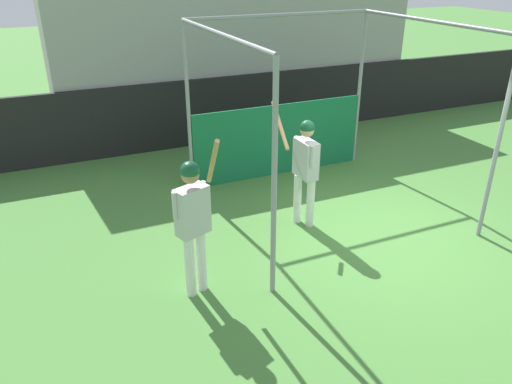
% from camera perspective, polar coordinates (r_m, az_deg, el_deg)
% --- Properties ---
extents(ground_plane, '(60.00, 60.00, 0.00)m').
position_cam_1_polar(ground_plane, '(8.16, 14.71, -5.11)').
color(ground_plane, '#477F38').
extents(outfield_wall, '(24.00, 0.12, 1.52)m').
position_cam_1_polar(outfield_wall, '(12.14, -0.47, 9.80)').
color(outfield_wall, black).
rests_on(outfield_wall, ground).
extents(bleacher_section, '(8.70, 4.00, 3.60)m').
position_cam_1_polar(bleacher_section, '(13.79, -4.02, 16.05)').
color(bleacher_section, '#9E9E99').
rests_on(bleacher_section, ground).
extents(batting_cage, '(3.71, 3.60, 3.10)m').
position_cam_1_polar(batting_cage, '(9.26, 4.41, 8.20)').
color(batting_cage, gray).
rests_on(batting_cage, ground).
extents(player_batter, '(0.55, 0.94, 1.96)m').
position_cam_1_polar(player_batter, '(7.89, 5.60, 3.33)').
color(player_batter, white).
rests_on(player_batter, ground).
extents(player_waiting, '(0.64, 0.57, 2.13)m').
position_cam_1_polar(player_waiting, '(6.19, -7.19, -2.71)').
color(player_waiting, white).
rests_on(player_waiting, ground).
extents(baseball, '(0.07, 0.07, 0.07)m').
position_cam_1_polar(baseball, '(8.96, 6.31, -1.21)').
color(baseball, white).
rests_on(baseball, ground).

